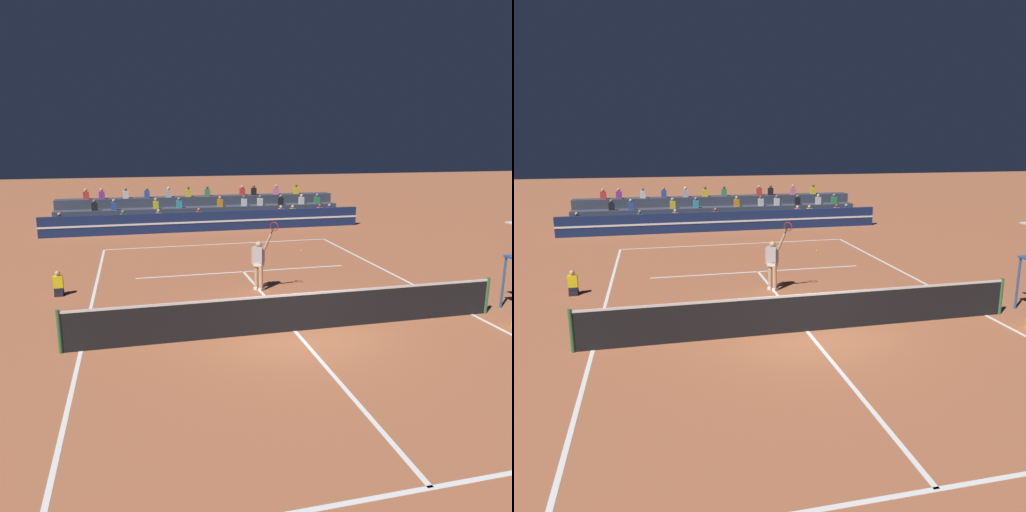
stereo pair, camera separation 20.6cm
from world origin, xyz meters
TOP-DOWN VIEW (x-y plane):
  - ground_plane at (0.00, 0.00)m, footprint 120.00×120.00m
  - court_lines at (0.00, 0.00)m, footprint 11.10×23.90m
  - tennis_net at (0.00, 0.00)m, footprint 12.00×0.10m
  - sponsor_banner_wall at (0.00, 15.70)m, footprint 18.00×0.26m
  - bleacher_stand at (0.01, 18.23)m, footprint 17.00×2.85m
  - ball_kid_courtside at (-6.61, 4.91)m, footprint 0.30×0.36m
  - tennis_player at (-0.00, 3.92)m, footprint 0.81×0.80m
  - tennis_ball at (3.42, 9.40)m, footprint 0.07×0.07m

SIDE VIEW (x-z plane):
  - ground_plane at x=0.00m, z-range 0.00..0.00m
  - court_lines at x=0.00m, z-range 0.00..0.01m
  - tennis_ball at x=3.42m, z-range 0.00..0.07m
  - ball_kid_courtside at x=-6.61m, z-range -0.09..0.75m
  - tennis_net at x=0.00m, z-range -0.01..1.09m
  - sponsor_banner_wall at x=0.00m, z-range 0.00..1.10m
  - bleacher_stand at x=0.01m, z-range -0.48..1.80m
  - tennis_player at x=0.00m, z-range -0.24..2.22m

